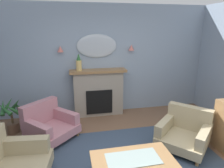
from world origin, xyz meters
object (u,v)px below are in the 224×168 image
mantel_vase_right (79,63)px  wall_sconce_left (60,49)px  wall_sconce_right (131,48)px  fireplace (98,93)px  armchair_beside_couch (185,131)px  armchair_in_corner (49,123)px  wall_mirror (97,46)px  coffee_table (133,162)px  potted_plant_small_fern (11,116)px

mantel_vase_right → wall_sconce_left: (-0.40, 0.12, 0.32)m
wall_sconce_right → fireplace: bearing=-173.8°
mantel_vase_right → wall_sconce_left: size_ratio=2.90×
wall_sconce_left → armchair_beside_couch: (2.19, -1.82, -1.35)m
armchair_in_corner → wall_sconce_left: bearing=74.5°
wall_mirror → wall_sconce_left: (-0.85, -0.05, -0.05)m
wall_sconce_left → fireplace: bearing=-6.2°
armchair_beside_couch → coffee_table: bearing=-149.3°
coffee_table → wall_mirror: bearing=92.5°
wall_sconce_left → armchair_in_corner: (-0.27, -0.99, -1.35)m
fireplace → armchair_in_corner: size_ratio=1.19×
mantel_vase_right → armchair_beside_couch: (1.79, -1.70, -1.03)m
mantel_vase_right → fireplace: bearing=3.6°
wall_sconce_right → armchair_in_corner: 2.59m
wall_mirror → wall_sconce_left: size_ratio=6.86×
wall_mirror → wall_sconce_right: wall_mirror is taller
fireplace → armchair_beside_couch: size_ratio=1.19×
wall_sconce_right → potted_plant_small_fern: size_ratio=0.19×
wall_sconce_left → wall_sconce_right: (1.70, 0.00, 0.00)m
wall_sconce_left → armchair_in_corner: size_ratio=0.12×
armchair_beside_couch → armchair_in_corner: (-2.46, 0.83, 0.00)m
mantel_vase_right → armchair_in_corner: bearing=-127.9°
wall_sconce_left → coffee_table: size_ratio=0.13×
fireplace → armchair_beside_couch: fireplace is taller
wall_mirror → coffee_table: bearing=-87.5°
armchair_beside_couch → armchair_in_corner: bearing=161.4°
coffee_table → armchair_in_corner: armchair_in_corner is taller
mantel_vase_right → wall_mirror: (0.45, 0.17, 0.37)m
wall_sconce_right → mantel_vase_right: bearing=-174.7°
fireplace → wall_sconce_left: (-0.85, 0.09, 1.09)m
wall_sconce_right → wall_mirror: bearing=176.6°
coffee_table → armchair_beside_couch: 1.43m
wall_sconce_right → potted_plant_small_fern: wall_sconce_right is taller
potted_plant_small_fern → armchair_in_corner: bearing=-25.3°
wall_sconce_left → armchair_in_corner: 1.70m
mantel_vase_right → wall_sconce_right: wall_sconce_right is taller
coffee_table → potted_plant_small_fern: 2.78m
fireplace → coffee_table: fireplace is taller
armchair_in_corner → wall_sconce_right: bearing=26.5°
fireplace → coffee_table: size_ratio=1.24×
mantel_vase_right → armchair_in_corner: mantel_vase_right is taller
fireplace → wall_sconce_right: 1.38m
wall_sconce_right → armchair_in_corner: wall_sconce_right is taller
wall_sconce_right → armchair_beside_couch: size_ratio=0.12×
mantel_vase_right → wall_sconce_left: 0.53m
wall_sconce_left → coffee_table: wall_sconce_left is taller
wall_mirror → armchair_beside_couch: wall_mirror is taller
armchair_beside_couch → armchair_in_corner: 2.60m
mantel_vase_right → potted_plant_small_fern: (-1.44, -0.50, -0.96)m
wall_mirror → fireplace: bearing=-90.0°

